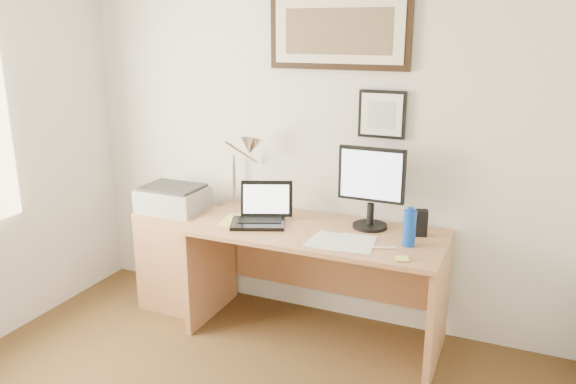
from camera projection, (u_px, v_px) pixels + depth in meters
The scene contains 17 objects.
wall_back at pixel (316, 140), 3.77m from camera, with size 3.50×0.02×2.50m, color silver.
side_cabinet at pixel (180, 258), 4.08m from camera, with size 0.50×0.40×0.73m, color #A96D46.
water_bottle at pixel (409, 228), 3.24m from camera, with size 0.07×0.07×0.21m, color #0E40B8.
bottle_cap at pixel (411, 209), 3.21m from camera, with size 0.04×0.04×0.02m, color #0E40B8.
speaker at pixel (421, 223), 3.41m from camera, with size 0.07×0.06×0.16m, color black.
paper_sheet_a at pixel (326, 240), 3.35m from camera, with size 0.20×0.28×0.00m, color silver.
paper_sheet_b at pixel (355, 243), 3.30m from camera, with size 0.22×0.31×0.00m, color silver.
sticky_pad at pixel (402, 259), 3.07m from camera, with size 0.07×0.07×0.01m, color #E9EB6F.
marker_pen at pixel (384, 248), 3.22m from camera, with size 0.02×0.02×0.14m, color white.
book at pixel (224, 220), 3.68m from camera, with size 0.18×0.24×0.02m, color #E8CD6D.
desk at pixel (320, 260), 3.66m from camera, with size 1.60×0.70×0.75m.
laptop at pixel (261, 214), 3.64m from camera, with size 0.41×0.41×0.26m.
lcd_monitor at pixel (371, 184), 3.48m from camera, with size 0.42×0.22×0.52m.
printer at pixel (173, 198), 3.95m from camera, with size 0.44×0.34×0.18m.
desk_lamp at pixel (249, 149), 3.77m from camera, with size 0.29×0.27×0.53m.
picture_large at pixel (338, 31), 3.49m from camera, with size 0.92×0.04×0.47m.
picture_small at pixel (382, 114), 3.51m from camera, with size 0.30×0.03×0.30m.
Camera 1 is at (1.30, -1.48, 1.96)m, focal length 35.00 mm.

